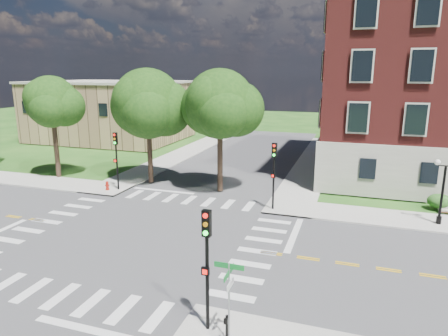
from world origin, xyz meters
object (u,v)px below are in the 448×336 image
(twin_lamp_west, at_px, (443,188))
(fire_hydrant, at_px, (107,186))
(traffic_signal_nw, at_px, (116,154))
(push_button_post, at_px, (227,329))
(traffic_signal_se, at_px, (207,255))
(street_sign_pole, at_px, (229,287))
(traffic_signal_ne, at_px, (274,167))

(twin_lamp_west, distance_m, fire_hydrant, 24.94)
(traffic_signal_nw, bearing_deg, fire_hydrant, -152.75)
(fire_hydrant, bearing_deg, push_button_post, -44.80)
(twin_lamp_west, height_order, fire_hydrant, twin_lamp_west)
(traffic_signal_se, distance_m, twin_lamp_west, 18.18)
(street_sign_pole, height_order, fire_hydrant, street_sign_pole)
(traffic_signal_ne, relative_size, fire_hydrant, 6.40)
(traffic_signal_ne, bearing_deg, traffic_signal_se, -88.33)
(twin_lamp_west, xyz_separation_m, push_button_post, (-9.39, -15.60, -1.73))
(traffic_signal_nw, xyz_separation_m, push_button_post, (14.67, -15.77, -2.39))
(push_button_post, bearing_deg, traffic_signal_nw, 132.94)
(traffic_signal_nw, height_order, push_button_post, traffic_signal_nw)
(fire_hydrant, bearing_deg, traffic_signal_nw, 27.25)
(street_sign_pole, bearing_deg, traffic_signal_nw, 133.43)
(traffic_signal_se, xyz_separation_m, traffic_signal_ne, (-0.42, 14.35, 0.00))
(twin_lamp_west, xyz_separation_m, fire_hydrant, (-24.85, -0.24, -2.06))
(street_sign_pole, bearing_deg, traffic_signal_se, 156.59)
(traffic_signal_ne, bearing_deg, push_button_post, -84.64)
(traffic_signal_se, xyz_separation_m, push_button_post, (0.99, -0.69, -2.39))
(twin_lamp_west, distance_m, push_button_post, 18.29)
(traffic_signal_se, bearing_deg, street_sign_pole, -23.41)
(traffic_signal_ne, relative_size, push_button_post, 4.00)
(push_button_post, bearing_deg, street_sign_pole, 87.94)
(traffic_signal_nw, relative_size, push_button_post, 4.00)
(traffic_signal_se, relative_size, twin_lamp_west, 1.13)
(traffic_signal_nw, relative_size, street_sign_pole, 1.55)
(traffic_signal_ne, distance_m, street_sign_pole, 14.88)
(traffic_signal_se, distance_m, fire_hydrant, 20.79)
(twin_lamp_west, bearing_deg, traffic_signal_nw, 179.60)
(twin_lamp_west, bearing_deg, fire_hydrant, -179.44)
(traffic_signal_ne, distance_m, traffic_signal_nw, 13.28)
(twin_lamp_west, relative_size, street_sign_pole, 1.36)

